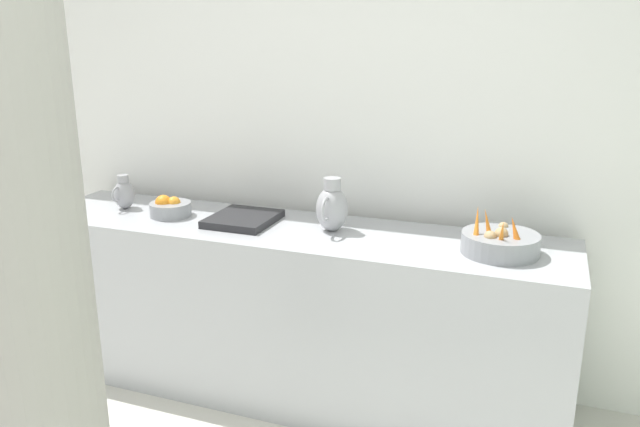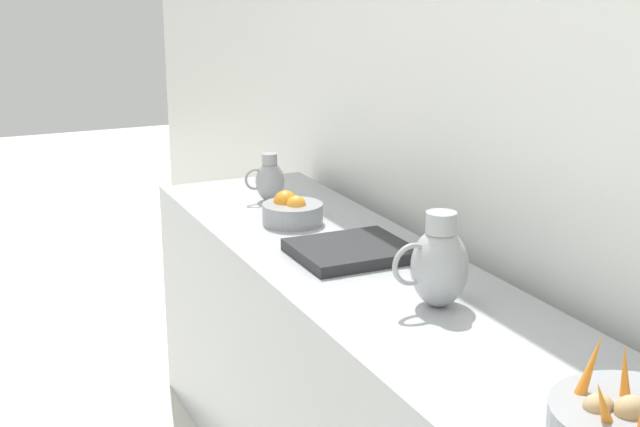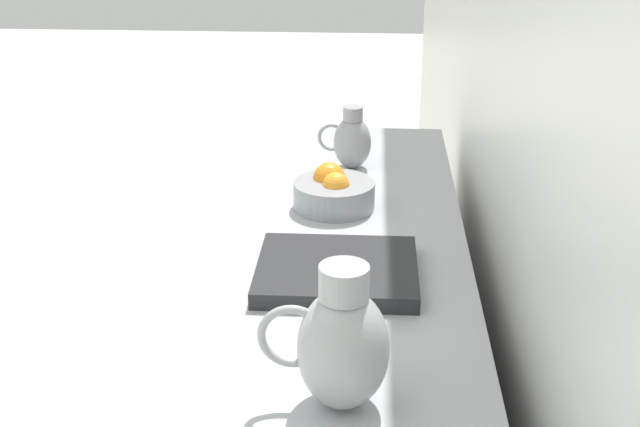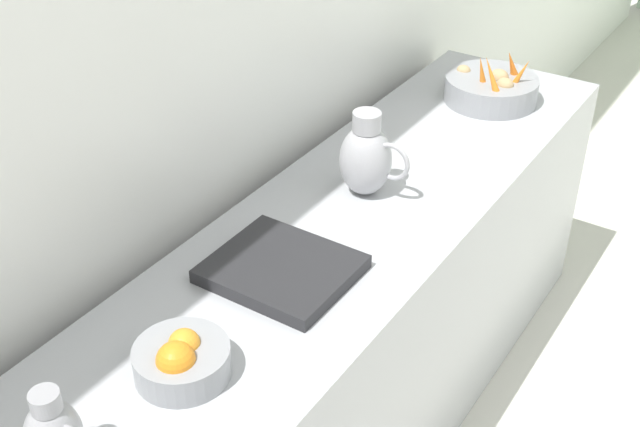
% 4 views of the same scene
% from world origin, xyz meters
% --- Properties ---
extents(orange_bowl, '(0.21, 0.21, 0.11)m').
position_xyz_m(orange_bowl, '(-1.52, -0.89, 0.91)').
color(orange_bowl, gray).
rests_on(orange_bowl, prep_counter).
extents(metal_pitcher_tall, '(0.21, 0.15, 0.25)m').
position_xyz_m(metal_pitcher_tall, '(-1.57, -0.03, 0.98)').
color(metal_pitcher_tall, '#A3A3A8').
rests_on(metal_pitcher_tall, prep_counter).
extents(metal_pitcher_short, '(0.15, 0.11, 0.18)m').
position_xyz_m(metal_pitcher_short, '(-1.56, -1.19, 0.95)').
color(metal_pitcher_short, '#939399').
rests_on(metal_pitcher_short, prep_counter).
extents(counter_sink_basin, '(0.34, 0.30, 0.04)m').
position_xyz_m(counter_sink_basin, '(-1.54, -0.49, 0.89)').
color(counter_sink_basin, '#232326').
rests_on(counter_sink_basin, prep_counter).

